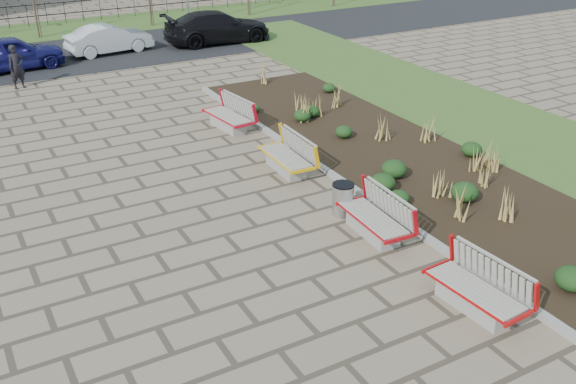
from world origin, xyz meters
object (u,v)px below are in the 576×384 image
bench_c (286,155)px  pedestrian (17,67)px  bench_a (476,287)px  car_black (217,27)px  litter_bin (343,200)px  bench_d (228,114)px  car_blue (11,53)px  bench_b (373,216)px  car_silver (109,39)px

bench_c → pedestrian: (-5.26, 12.01, 0.35)m
bench_a → car_black: 23.11m
litter_bin → car_black: size_ratio=0.15×
bench_c → pedestrian: size_ratio=1.23×
bench_a → bench_d: bearing=86.1°
bench_a → pedestrian: bearing=101.2°
bench_d → litter_bin: 6.87m
litter_bin → car_blue: 18.54m
bench_d → bench_b: bearing=-96.8°
bench_c → pedestrian: 13.12m
litter_bin → pedestrian: (-5.21, 14.98, 0.45)m
bench_a → car_blue: (-5.06, 22.28, 0.25)m
bench_a → car_black: car_black is taller
car_silver → litter_bin: bearing=174.9°
bench_d → car_black: 12.25m
bench_a → bench_d: 11.31m
car_black → pedestrian: bearing=110.9°
litter_bin → car_black: bearing=75.6°
litter_bin → car_silver: 18.76m
bench_d → pedestrian: size_ratio=1.23×
bench_c → car_black: (4.62, 15.24, 0.29)m
bench_a → bench_b: same height
litter_bin → bench_b: bearing=-87.1°
bench_c → car_silver: size_ratio=0.53×
bench_a → bench_c: 7.40m
bench_c → litter_bin: bench_c is taller
bench_b → bench_d: same height
car_silver → bench_d: bearing=176.2°
bench_b → car_blue: car_blue is taller
bench_b → litter_bin: (-0.06, 1.17, -0.09)m
litter_bin → car_silver: (-0.58, 18.75, 0.26)m
car_silver → bench_a: bearing=174.7°
bench_d → car_blue: size_ratio=0.49×
bench_b → car_black: 19.92m
bench_a → car_silver: car_silver is taller
bench_c → car_blue: bearing=110.5°
litter_bin → car_black: 18.80m
car_blue → car_black: car_black is taller
bench_a → litter_bin: bearing=86.8°
bench_d → litter_bin: bench_d is taller
bench_a → bench_c: same height
bench_c → bench_b: bearing=-88.2°
car_blue → litter_bin: bearing=-169.1°
bench_d → car_silver: car_silver is taller
bench_a → car_black: bearing=74.5°
bench_a → pedestrian: size_ratio=1.23×
bench_a → litter_bin: bench_a is taller
car_silver → car_black: 5.29m
bench_c → litter_bin: (-0.06, -2.96, -0.09)m
bench_d → car_black: car_black is taller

